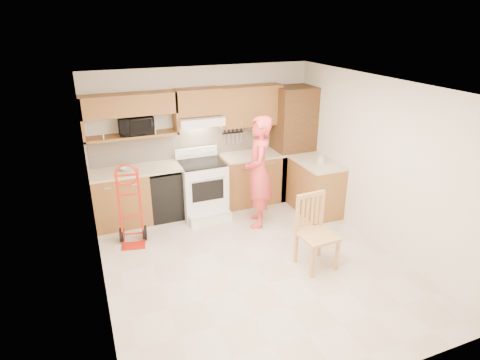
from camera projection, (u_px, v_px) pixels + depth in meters
floor at (253, 264)px, 5.82m from camera, size 4.00×4.50×0.02m
ceiling at (256, 85)px, 4.86m from camera, size 4.00×4.50×0.02m
wall_back at (203, 138)px, 7.28m from camera, size 4.00×0.02×2.50m
wall_front at (364, 279)px, 3.40m from camera, size 4.00×0.02×2.50m
wall_left at (93, 208)px, 4.64m from camera, size 0.02×4.50×2.50m
wall_right at (378, 163)px, 6.04m from camera, size 0.02×4.50×2.50m
backsplash at (204, 141)px, 7.28m from camera, size 3.92×0.03×0.55m
lower_cab_left at (121, 199)px, 6.78m from camera, size 0.90×0.60×0.90m
dishwasher at (166, 193)px, 7.05m from camera, size 0.60×0.60×0.85m
lower_cab_right at (252, 179)px, 7.60m from camera, size 1.14×0.60×0.90m
countertop_left at (137, 170)px, 6.70m from camera, size 1.50×0.63×0.04m
countertop_right at (252, 155)px, 7.43m from camera, size 1.14×0.63×0.04m
cab_return_right at (315, 188)px, 7.22m from camera, size 0.60×1.00×0.90m
countertop_return at (317, 163)px, 7.04m from camera, size 0.63×1.00×0.04m
pantry_tall at (292, 143)px, 7.66m from camera, size 0.70×0.60×2.10m
upper_cab_left at (129, 104)px, 6.42m from camera, size 1.50×0.33×0.34m
upper_shelf_mw at (132, 136)px, 6.61m from camera, size 1.50×0.33×0.04m
upper_cab_center at (198, 102)px, 6.83m from camera, size 0.76×0.33×0.44m
upper_cab_right at (250, 105)px, 7.21m from camera, size 1.14×0.33×0.70m
range_hood at (200, 121)px, 6.89m from camera, size 0.76×0.46×0.14m
knife_strip at (233, 136)px, 7.43m from camera, size 0.40×0.05×0.29m
microwave at (136, 125)px, 6.58m from camera, size 0.54×0.37×0.30m
range at (203, 185)px, 7.06m from camera, size 0.76×1.00×1.13m
person at (258, 172)px, 6.59m from camera, size 0.66×0.79×1.85m
hand_truck at (130, 209)px, 6.11m from camera, size 0.53×0.50×1.18m
dining_chair at (318, 233)px, 5.57m from camera, size 0.50×0.54×1.05m
soap_bottle at (321, 159)px, 6.89m from camera, size 0.10×0.10×0.18m
bowl at (127, 169)px, 6.63m from camera, size 0.25×0.25×0.05m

